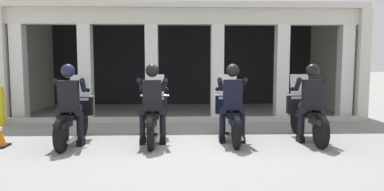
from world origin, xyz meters
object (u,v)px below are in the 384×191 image
(motorcycle_far_right, at_px, (306,115))
(police_officer_center_right, at_px, (232,96))
(motorcycle_center_right, at_px, (230,116))
(bollard_kerbside, at_px, (2,106))
(police_officer_far_right, at_px, (311,96))
(police_officer_center_left, at_px, (152,97))
(motorcycle_center_left, at_px, (154,116))
(motorcycle_far_left, at_px, (74,118))
(police_officer_far_left, at_px, (69,98))

(motorcycle_far_right, bearing_deg, police_officer_center_right, 174.56)
(motorcycle_center_right, xyz_separation_m, bollard_kerbside, (-5.61, 1.86, -0.00))
(police_officer_center_right, height_order, police_officer_far_right, same)
(police_officer_center_left, relative_size, bollard_kerbside, 1.58)
(motorcycle_center_left, relative_size, police_officer_center_left, 1.29)
(police_officer_center_right, xyz_separation_m, bollard_kerbside, (-5.61, 2.14, -0.44))
(motorcycle_center_left, height_order, police_officer_far_right, police_officer_far_right)
(motorcycle_center_right, distance_m, bollard_kerbside, 5.91)
(motorcycle_far_left, height_order, motorcycle_center_left, same)
(police_officer_far_left, distance_m, bollard_kerbside, 3.37)
(police_officer_center_right, relative_size, police_officer_far_right, 1.00)
(motorcycle_center_right, bearing_deg, police_officer_center_left, -176.95)
(motorcycle_center_left, relative_size, police_officer_far_right, 1.29)
(motorcycle_far_right, bearing_deg, police_officer_center_left, 171.22)
(motorcycle_center_left, bearing_deg, police_officer_far_left, -172.91)
(police_officer_far_right, bearing_deg, motorcycle_center_right, 154.36)
(motorcycle_far_left, distance_m, motorcycle_far_right, 4.78)
(police_officer_center_right, height_order, motorcycle_far_right, police_officer_center_right)
(motorcycle_center_right, bearing_deg, motorcycle_far_right, -10.37)
(police_officer_center_left, relative_size, police_officer_far_right, 1.00)
(police_officer_center_left, relative_size, motorcycle_far_right, 0.78)
(motorcycle_far_left, relative_size, motorcycle_center_left, 1.00)
(police_officer_center_right, xyz_separation_m, police_officer_far_right, (1.59, -0.03, 0.00))
(police_officer_far_right, distance_m, bollard_kerbside, 7.53)
(police_officer_far_left, bearing_deg, motorcycle_center_right, 2.40)
(police_officer_far_right, bearing_deg, police_officer_center_left, 166.13)
(police_officer_center_right, distance_m, motorcycle_far_right, 1.67)
(police_officer_center_left, height_order, police_officer_far_right, same)
(motorcycle_center_right, bearing_deg, bollard_kerbside, 152.57)
(motorcycle_center_right, height_order, motorcycle_far_right, same)
(motorcycle_far_right, height_order, police_officer_far_right, police_officer_far_right)
(police_officer_far_left, height_order, police_officer_center_right, same)
(police_officer_far_right, bearing_deg, motorcycle_center_left, 161.03)
(motorcycle_center_left, bearing_deg, police_officer_center_left, -96.90)
(bollard_kerbside, bearing_deg, police_officer_far_left, -43.56)
(motorcycle_center_left, height_order, police_officer_center_right, police_officer_center_right)
(police_officer_far_left, height_order, motorcycle_center_left, police_officer_far_left)
(police_officer_far_right, bearing_deg, bollard_kerbside, 148.87)
(motorcycle_far_left, bearing_deg, police_officer_center_left, -12.02)
(motorcycle_far_left, bearing_deg, motorcycle_far_right, -4.05)
(police_officer_far_left, xyz_separation_m, bollard_kerbside, (-2.42, 2.30, -0.44))
(police_officer_center_left, relative_size, police_officer_center_right, 1.00)
(motorcycle_center_right, xyz_separation_m, police_officer_far_right, (1.59, -0.32, 0.44))
(motorcycle_far_right, bearing_deg, motorcycle_far_left, 167.24)
(police_officer_center_left, distance_m, motorcycle_far_right, 3.23)
(motorcycle_center_left, bearing_deg, police_officer_far_right, -11.27)
(motorcycle_center_right, relative_size, motorcycle_far_right, 1.00)
(police_officer_far_right, relative_size, bollard_kerbside, 1.58)
(motorcycle_far_left, xyz_separation_m, police_officer_center_left, (1.59, -0.18, 0.44))
(police_officer_center_right, bearing_deg, motorcycle_far_left, 168.75)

